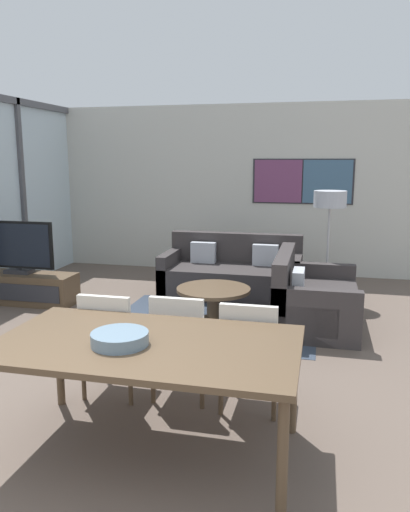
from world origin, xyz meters
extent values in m
plane|color=brown|center=(0.00, 0.00, 0.00)|extent=(24.00, 24.00, 0.00)
cube|color=silver|center=(0.00, 6.16, 1.40)|extent=(6.91, 0.06, 2.80)
cube|color=#2D2D33|center=(1.22, 6.12, 1.55)|extent=(1.62, 0.01, 0.73)
cube|color=#753D66|center=(0.83, 6.11, 1.55)|extent=(0.77, 0.02, 0.69)
cube|color=#426684|center=(1.62, 6.11, 1.55)|extent=(0.77, 0.02, 0.69)
cube|color=#515156|center=(-2.92, 4.62, 1.40)|extent=(0.07, 0.08, 2.80)
cube|color=#333D4C|center=(0.35, 3.35, 0.00)|extent=(2.42, 1.85, 0.01)
cube|color=brown|center=(-2.36, 3.56, 0.20)|extent=(1.53, 0.45, 0.40)
cube|color=#2D2D33|center=(-2.36, 3.33, 0.20)|extent=(1.41, 0.01, 0.22)
cube|color=#2D2D33|center=(-2.36, 3.56, 0.43)|extent=(0.36, 0.20, 0.05)
cube|color=#2D2D33|center=(-2.36, 3.56, 0.49)|extent=(0.06, 0.03, 0.08)
cube|color=black|center=(-2.36, 3.56, 0.79)|extent=(1.03, 0.04, 0.63)
cube|color=black|center=(-2.36, 3.54, 0.79)|extent=(0.96, 0.01, 0.57)
cube|color=#383333|center=(0.35, 4.53, 0.21)|extent=(1.92, 0.92, 0.42)
cube|color=#383333|center=(0.35, 4.91, 0.42)|extent=(1.92, 0.16, 0.85)
cube|color=#383333|center=(-0.54, 4.53, 0.30)|extent=(0.14, 0.92, 0.60)
cube|color=#383333|center=(1.24, 4.53, 0.30)|extent=(0.14, 0.92, 0.60)
cube|color=#B2B7C1|center=(-0.10, 4.73, 0.57)|extent=(0.36, 0.12, 0.30)
cube|color=#B2B7C1|center=(0.80, 4.73, 0.57)|extent=(0.36, 0.12, 0.30)
cube|color=#383333|center=(1.54, 3.51, 0.21)|extent=(0.92, 1.46, 0.42)
cube|color=#383333|center=(1.16, 3.51, 0.42)|extent=(0.16, 1.46, 0.85)
cube|color=#383333|center=(1.54, 2.85, 0.30)|extent=(0.92, 0.14, 0.60)
cube|color=#383333|center=(1.54, 4.17, 0.30)|extent=(0.92, 0.14, 0.60)
cube|color=#B2B7C1|center=(1.34, 3.19, 0.57)|extent=(0.12, 0.36, 0.30)
cylinder|color=brown|center=(0.35, 3.35, 0.01)|extent=(0.39, 0.39, 0.03)
cylinder|color=brown|center=(0.35, 3.35, 0.19)|extent=(0.16, 0.16, 0.37)
cylinder|color=brown|center=(0.35, 3.35, 0.39)|extent=(0.87, 0.87, 0.04)
cube|color=brown|center=(0.51, 0.61, 0.76)|extent=(1.92, 1.08, 0.04)
cylinder|color=brown|center=(1.41, 0.13, 0.37)|extent=(0.06, 0.06, 0.74)
cylinder|color=brown|center=(-0.39, 1.09, 0.37)|extent=(0.06, 0.06, 0.74)
cylinder|color=brown|center=(1.41, 1.09, 0.37)|extent=(0.06, 0.06, 0.74)
cube|color=beige|center=(-0.05, 1.40, 0.43)|extent=(0.46, 0.46, 0.06)
cube|color=beige|center=(-0.05, 1.19, 0.67)|extent=(0.42, 0.05, 0.41)
cylinder|color=brown|center=(-0.25, 1.20, 0.20)|extent=(0.04, 0.04, 0.40)
cylinder|color=brown|center=(0.15, 1.20, 0.20)|extent=(0.04, 0.04, 0.40)
cylinder|color=brown|center=(-0.25, 1.60, 0.20)|extent=(0.04, 0.04, 0.40)
cylinder|color=brown|center=(0.15, 1.60, 0.20)|extent=(0.04, 0.04, 0.40)
cube|color=beige|center=(0.51, 1.47, 0.43)|extent=(0.46, 0.46, 0.06)
cube|color=beige|center=(0.51, 1.27, 0.67)|extent=(0.42, 0.05, 0.41)
cylinder|color=brown|center=(0.31, 1.27, 0.20)|extent=(0.04, 0.04, 0.40)
cylinder|color=brown|center=(0.71, 1.27, 0.20)|extent=(0.04, 0.04, 0.40)
cylinder|color=brown|center=(0.31, 1.67, 0.20)|extent=(0.04, 0.04, 0.40)
cylinder|color=brown|center=(0.71, 1.67, 0.20)|extent=(0.04, 0.04, 0.40)
cube|color=beige|center=(1.07, 1.41, 0.43)|extent=(0.46, 0.46, 0.06)
cube|color=beige|center=(1.07, 1.21, 0.67)|extent=(0.42, 0.05, 0.41)
cylinder|color=brown|center=(0.87, 1.21, 0.20)|extent=(0.04, 0.04, 0.40)
cylinder|color=brown|center=(1.27, 1.21, 0.20)|extent=(0.04, 0.04, 0.40)
cylinder|color=brown|center=(0.87, 1.61, 0.20)|extent=(0.04, 0.04, 0.40)
cylinder|color=brown|center=(1.27, 1.61, 0.20)|extent=(0.04, 0.04, 0.40)
cylinder|color=slate|center=(0.37, 0.51, 0.82)|extent=(0.36, 0.36, 0.08)
torus|color=slate|center=(0.37, 0.51, 0.85)|extent=(0.36, 0.36, 0.02)
cylinder|color=#2D2D33|center=(1.65, 4.62, 0.01)|extent=(0.28, 0.28, 0.02)
cylinder|color=#B7B7BC|center=(1.65, 4.62, 0.65)|extent=(0.03, 0.03, 1.25)
cylinder|color=#B2B7C1|center=(1.65, 4.62, 1.39)|extent=(0.43, 0.43, 0.22)
camera|label=1|loc=(1.56, -2.21, 1.90)|focal=35.00mm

